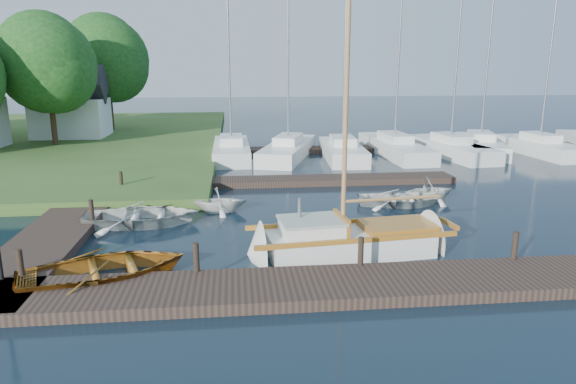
{
  "coord_description": "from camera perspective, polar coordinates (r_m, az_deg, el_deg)",
  "views": [
    {
      "loc": [
        -1.91,
        -18.09,
        5.68
      ],
      "look_at": [
        0.0,
        0.0,
        1.2
      ],
      "focal_mm": 32.0,
      "sensor_mm": 36.0,
      "label": 1
    }
  ],
  "objects": [
    {
      "name": "mooring_post_2",
      "position": [
        14.42,
        8.09,
        -6.52
      ],
      "size": [
        0.16,
        0.16,
        0.8
      ],
      "primitive_type": "cylinder",
      "color": "black",
      "rests_on": "near_dock"
    },
    {
      "name": "tender_c",
      "position": [
        21.94,
        12.18,
        -0.54
      ],
      "size": [
        3.76,
        2.98,
        0.7
      ],
      "primitive_type": "imported",
      "rotation": [
        0.0,
        0.0,
        1.39
      ],
      "color": "white",
      "rests_on": "ground"
    },
    {
      "name": "tender_a",
      "position": [
        19.56,
        -15.9,
        -2.28
      ],
      "size": [
        4.31,
        3.18,
        0.86
      ],
      "primitive_type": "imported",
      "rotation": [
        0.0,
        0.0,
        1.62
      ],
      "color": "white",
      "rests_on": "ground"
    },
    {
      "name": "tender_d",
      "position": [
        22.74,
        15.46,
        0.43
      ],
      "size": [
        2.64,
        2.4,
        1.21
      ],
      "primitive_type": "imported",
      "rotation": [
        0.0,
        0.0,
        1.77
      ],
      "color": "white",
      "rests_on": "ground"
    },
    {
      "name": "far_dock",
      "position": [
        25.51,
        2.94,
        1.3
      ],
      "size": [
        14.0,
        1.6,
        0.3
      ],
      "primitive_type": "cube",
      "color": "black",
      "rests_on": "ground"
    },
    {
      "name": "mooring_post_0",
      "position": [
        15.09,
        -27.59,
        -7.1
      ],
      "size": [
        0.16,
        0.16,
        0.8
      ],
      "primitive_type": "cylinder",
      "color": "black",
      "rests_on": "near_dock"
    },
    {
      "name": "near_dock",
      "position": [
        13.44,
        2.73,
        -10.49
      ],
      "size": [
        18.0,
        2.2,
        0.3
      ],
      "primitive_type": "cube",
      "color": "black",
      "rests_on": "ground"
    },
    {
      "name": "pontoon",
      "position": [
        36.54,
        13.12,
        4.77
      ],
      "size": [
        30.0,
        1.6,
        0.3
      ],
      "primitive_type": "cube",
      "color": "black",
      "rests_on": "ground"
    },
    {
      "name": "marina_boat_3",
      "position": [
        34.51,
        11.75,
        5.03
      ],
      "size": [
        2.56,
        9.52,
        11.5
      ],
      "rotation": [
        0.0,
        0.0,
        1.61
      ],
      "color": "white",
      "rests_on": "ground"
    },
    {
      "name": "marina_boat_6",
      "position": [
        37.68,
        26.15,
        4.62
      ],
      "size": [
        2.63,
        7.49,
        10.08
      ],
      "rotation": [
        0.0,
        0.0,
        1.63
      ],
      "color": "white",
      "rests_on": "ground"
    },
    {
      "name": "left_dock",
      "position": [
        21.71,
        -22.1,
        -1.96
      ],
      "size": [
        2.2,
        18.0,
        0.3
      ],
      "primitive_type": "cube",
      "color": "black",
      "rests_on": "ground"
    },
    {
      "name": "tree_7",
      "position": [
        45.29,
        -19.47,
        13.74
      ],
      "size": [
        6.83,
        6.83,
        9.38
      ],
      "color": "#332114",
      "rests_on": "shore"
    },
    {
      "name": "tree_3",
      "position": [
        38.11,
        -25.18,
        12.77
      ],
      "size": [
        6.41,
        6.38,
        8.74
      ],
      "color": "#332114",
      "rests_on": "shore"
    },
    {
      "name": "sailboat",
      "position": [
        16.15,
        7.3,
        -5.58
      ],
      "size": [
        7.32,
        2.74,
        9.83
      ],
      "rotation": [
        0.0,
        0.0,
        0.11
      ],
      "color": "white",
      "rests_on": "ground"
    },
    {
      "name": "marina_boat_0",
      "position": [
        32.81,
        -6.31,
        4.79
      ],
      "size": [
        2.26,
        7.91,
        10.38
      ],
      "rotation": [
        0.0,
        0.0,
        1.58
      ],
      "color": "white",
      "rests_on": "ground"
    },
    {
      "name": "marina_boat_4",
      "position": [
        34.98,
        17.6,
        4.79
      ],
      "size": [
        3.27,
        8.51,
        11.02
      ],
      "rotation": [
        0.0,
        0.0,
        1.7
      ],
      "color": "white",
      "rests_on": "ground"
    },
    {
      "name": "mooring_post_1",
      "position": [
        14.05,
        -10.16,
        -7.16
      ],
      "size": [
        0.16,
        0.16,
        0.8
      ],
      "primitive_type": "cylinder",
      "color": "black",
      "rests_on": "near_dock"
    },
    {
      "name": "tender_b",
      "position": [
        20.58,
        -7.57,
        -0.73
      ],
      "size": [
        2.1,
        1.81,
        1.1
      ],
      "primitive_type": "imported",
      "rotation": [
        0.0,
        0.0,
        1.57
      ],
      "color": "white",
      "rests_on": "ground"
    },
    {
      "name": "mooring_post_5",
      "position": [
        24.17,
        -18.05,
        1.25
      ],
      "size": [
        0.16,
        0.16,
        0.8
      ],
      "primitive_type": "cylinder",
      "color": "black",
      "rests_on": "left_dock"
    },
    {
      "name": "mooring_post_4",
      "position": [
        19.45,
        -20.99,
        -1.95
      ],
      "size": [
        0.16,
        0.16,
        0.8
      ],
      "primitive_type": "cylinder",
      "color": "black",
      "rests_on": "left_dock"
    },
    {
      "name": "marina_boat_1",
      "position": [
        32.84,
        0.02,
        4.88
      ],
      "size": [
        4.75,
        9.04,
        11.08
      ],
      "rotation": [
        0.0,
        0.0,
        1.26
      ],
      "color": "white",
      "rests_on": "ground"
    },
    {
      "name": "mooring_post_3",
      "position": [
        16.09,
        23.91,
        -5.44
      ],
      "size": [
        0.16,
        0.16,
        0.8
      ],
      "primitive_type": "cylinder",
      "color": "black",
      "rests_on": "near_dock"
    },
    {
      "name": "ground",
      "position": [
        19.06,
        0.0,
        -3.5
      ],
      "size": [
        160.0,
        160.0,
        0.0
      ],
      "primitive_type": "plane",
      "color": "black",
      "rests_on": "ground"
    },
    {
      "name": "marina_boat_2",
      "position": [
        32.49,
        6.08,
        4.74
      ],
      "size": [
        2.69,
        7.54,
        12.36
      ],
      "rotation": [
        0.0,
        0.0,
        1.5
      ],
      "color": "white",
      "rests_on": "ground"
    },
    {
      "name": "marina_boat_5",
      "position": [
        36.88,
        20.59,
        5.0
      ],
      "size": [
        4.27,
        8.24,
        11.55
      ],
      "rotation": [
        0.0,
        0.0,
        1.3
      ],
      "color": "white",
      "rests_on": "ground"
    },
    {
      "name": "house_c",
      "position": [
        41.99,
        -23.01,
        8.53
      ],
      "size": [
        5.25,
        4.0,
        5.28
      ],
      "color": "white",
      "rests_on": "shore"
    },
    {
      "name": "dinghy",
      "position": [
        14.82,
        -19.74,
        -7.69
      ],
      "size": [
        5.15,
        4.38,
        0.9
      ],
      "primitive_type": "imported",
      "rotation": [
        0.0,
        0.0,
        1.91
      ],
      "color": "brown",
      "rests_on": "ground"
    }
  ]
}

